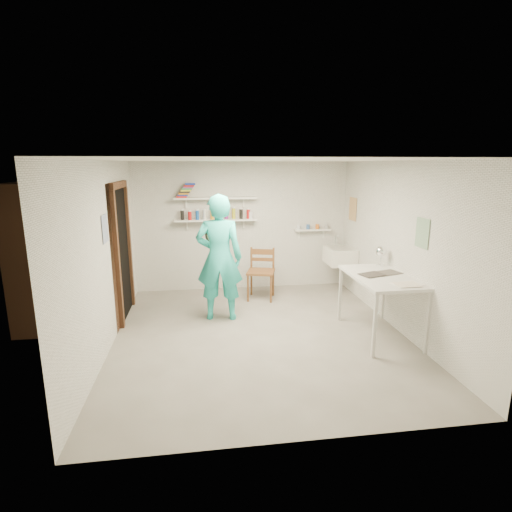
{
  "coord_description": "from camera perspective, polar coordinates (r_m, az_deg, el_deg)",
  "views": [
    {
      "loc": [
        -0.79,
        -5.18,
        2.35
      ],
      "look_at": [
        0.0,
        0.4,
        1.05
      ],
      "focal_mm": 28.0,
      "sensor_mm": 36.0,
      "label": 1
    }
  ],
  "objects": [
    {
      "name": "floor",
      "position": [
        5.74,
        0.57,
        -11.26
      ],
      "size": [
        4.0,
        4.5,
        0.02
      ],
      "primitive_type": "cube",
      "color": "slate",
      "rests_on": "ground"
    },
    {
      "name": "ceiling",
      "position": [
        5.24,
        0.63,
        13.65
      ],
      "size": [
        4.0,
        4.5,
        0.02
      ],
      "primitive_type": "cube",
      "color": "silver",
      "rests_on": "wall_back"
    },
    {
      "name": "wall_back",
      "position": [
        7.57,
        -1.99,
        4.24
      ],
      "size": [
        4.0,
        0.02,
        2.4
      ],
      "primitive_type": "cube",
      "color": "silver",
      "rests_on": "ground"
    },
    {
      "name": "wall_front",
      "position": [
        3.23,
        6.71,
        -7.9
      ],
      "size": [
        4.0,
        0.02,
        2.4
      ],
      "primitive_type": "cube",
      "color": "silver",
      "rests_on": "ground"
    },
    {
      "name": "wall_left",
      "position": [
        5.44,
        -20.82,
        -0.06
      ],
      "size": [
        0.02,
        4.5,
        2.4
      ],
      "primitive_type": "cube",
      "color": "silver",
      "rests_on": "ground"
    },
    {
      "name": "wall_right",
      "position": [
        6.0,
        19.95,
        1.15
      ],
      "size": [
        0.02,
        4.5,
        2.4
      ],
      "primitive_type": "cube",
      "color": "silver",
      "rests_on": "ground"
    },
    {
      "name": "doorway_recess",
      "position": [
        6.48,
        -18.54,
        0.29
      ],
      "size": [
        0.02,
        0.9,
        2.0
      ],
      "primitive_type": "cube",
      "color": "black",
      "rests_on": "wall_left"
    },
    {
      "name": "corridor_box",
      "position": [
        6.64,
        -24.6,
        0.51
      ],
      "size": [
        1.4,
        1.5,
        2.1
      ],
      "primitive_type": "cube",
      "color": "brown",
      "rests_on": "ground"
    },
    {
      "name": "door_lintel",
      "position": [
        6.34,
        -19.05,
        9.59
      ],
      "size": [
        0.06,
        1.05,
        0.1
      ],
      "primitive_type": "cube",
      "color": "brown",
      "rests_on": "wall_left"
    },
    {
      "name": "door_jamb_near",
      "position": [
        6.0,
        -19.18,
        -0.74
      ],
      "size": [
        0.06,
        0.1,
        2.0
      ],
      "primitive_type": "cube",
      "color": "brown",
      "rests_on": "ground"
    },
    {
      "name": "door_jamb_far",
      "position": [
        6.96,
        -17.67,
        1.19
      ],
      "size": [
        0.06,
        0.1,
        2.0
      ],
      "primitive_type": "cube",
      "color": "brown",
      "rests_on": "ground"
    },
    {
      "name": "shelf_lower",
      "position": [
        7.38,
        -5.77,
        5.14
      ],
      "size": [
        1.5,
        0.22,
        0.03
      ],
      "primitive_type": "cube",
      "color": "white",
      "rests_on": "wall_back"
    },
    {
      "name": "shelf_upper",
      "position": [
        7.34,
        -5.84,
        8.23
      ],
      "size": [
        1.5,
        0.22,
        0.03
      ],
      "primitive_type": "cube",
      "color": "white",
      "rests_on": "wall_back"
    },
    {
      "name": "ledge_shelf",
      "position": [
        7.75,
        8.08,
        3.73
      ],
      "size": [
        0.7,
        0.14,
        0.03
      ],
      "primitive_type": "cube",
      "color": "white",
      "rests_on": "wall_back"
    },
    {
      "name": "poster_left",
      "position": [
        5.42,
        -20.78,
        3.67
      ],
      "size": [
        0.01,
        0.28,
        0.36
      ],
      "primitive_type": "cube",
      "color": "#334C7F",
      "rests_on": "wall_left"
    },
    {
      "name": "poster_right_a",
      "position": [
        7.55,
        13.65,
        6.54
      ],
      "size": [
        0.01,
        0.34,
        0.42
      ],
      "primitive_type": "cube",
      "color": "#995933",
      "rests_on": "wall_right"
    },
    {
      "name": "poster_right_b",
      "position": [
        5.46,
        22.66,
        3.05
      ],
      "size": [
        0.01,
        0.3,
        0.38
      ],
      "primitive_type": "cube",
      "color": "#3F724C",
      "rests_on": "wall_right"
    },
    {
      "name": "belfast_sink",
      "position": [
        7.52,
        11.9,
        0.02
      ],
      "size": [
        0.48,
        0.6,
        0.3
      ],
      "primitive_type": "cube",
      "color": "white",
      "rests_on": "wall_right"
    },
    {
      "name": "man",
      "position": [
        6.06,
        -5.26,
        -0.28
      ],
      "size": [
        0.76,
        0.55,
        1.93
      ],
      "primitive_type": "imported",
      "rotation": [
        0.0,
        0.0,
        3.02
      ],
      "color": "#28CBC2",
      "rests_on": "ground"
    },
    {
      "name": "wall_clock",
      "position": [
        6.21,
        -5.68,
        3.07
      ],
      "size": [
        0.35,
        0.08,
        0.35
      ],
      "primitive_type": "cylinder",
      "rotation": [
        1.57,
        0.0,
        -0.12
      ],
      "color": "#C7AF87",
      "rests_on": "man"
    },
    {
      "name": "wooden_chair",
      "position": [
        7.04,
        0.71,
        -2.27
      ],
      "size": [
        0.57,
        0.55,
        0.99
      ],
      "primitive_type": "cube",
      "rotation": [
        0.0,
        0.0,
        -0.28
      ],
      "color": "brown",
      "rests_on": "ground"
    },
    {
      "name": "work_table",
      "position": [
        5.81,
        17.29,
        -6.84
      ],
      "size": [
        0.78,
        1.31,
        0.87
      ],
      "primitive_type": "cube",
      "color": "silver",
      "rests_on": "ground"
    },
    {
      "name": "desk_lamp",
      "position": [
        6.18,
        17.46,
        0.65
      ],
      "size": [
        0.16,
        0.16,
        0.16
      ],
      "primitive_type": "sphere",
      "color": "white",
      "rests_on": "work_table"
    },
    {
      "name": "spray_cans",
      "position": [
        7.37,
        -5.78,
        5.91
      ],
      "size": [
        1.32,
        0.06,
        0.17
      ],
      "color": "black",
      "rests_on": "shelf_lower"
    },
    {
      "name": "book_stack",
      "position": [
        7.33,
        -9.98,
        9.2
      ],
      "size": [
        0.34,
        0.14,
        0.25
      ],
      "color": "red",
      "rests_on": "shelf_upper"
    },
    {
      "name": "ledge_pots",
      "position": [
        7.74,
        8.1,
        4.17
      ],
      "size": [
        0.48,
        0.07,
        0.09
      ],
      "color": "silver",
      "rests_on": "ledge_shelf"
    },
    {
      "name": "papers",
      "position": [
        5.68,
        17.59,
        -2.62
      ],
      "size": [
        0.3,
        0.22,
        0.02
      ],
      "color": "silver",
      "rests_on": "work_table"
    }
  ]
}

